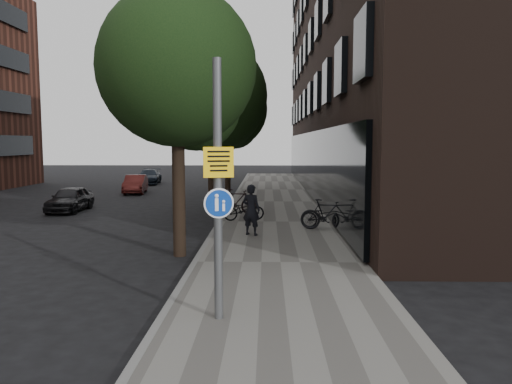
{
  "coord_description": "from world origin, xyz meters",
  "views": [
    {
      "loc": [
        -0.1,
        -9.45,
        3.25
      ],
      "look_at": [
        -0.38,
        2.93,
        2.0
      ],
      "focal_mm": 35.0,
      "sensor_mm": 36.0,
      "label": 1
    }
  ],
  "objects_px": {
    "signpost": "(218,190)",
    "pedestrian": "(251,210)",
    "parked_bike_facade_near": "(325,216)",
    "parked_car_near": "(70,199)"
  },
  "relations": [
    {
      "from": "signpost",
      "to": "parked_bike_facade_near",
      "type": "relative_size",
      "value": 2.66
    },
    {
      "from": "signpost",
      "to": "parked_car_near",
      "type": "height_order",
      "value": "signpost"
    },
    {
      "from": "signpost",
      "to": "pedestrian",
      "type": "xyz_separation_m",
      "value": [
        0.32,
        7.97,
        -1.44
      ]
    },
    {
      "from": "signpost",
      "to": "parked_car_near",
      "type": "distance_m",
      "value": 16.79
    },
    {
      "from": "pedestrian",
      "to": "signpost",
      "type": "bearing_deg",
      "value": 110.51
    },
    {
      "from": "pedestrian",
      "to": "parked_car_near",
      "type": "xyz_separation_m",
      "value": [
        -8.72,
        6.46,
        -0.39
      ]
    },
    {
      "from": "parked_bike_facade_near",
      "to": "pedestrian",
      "type": "bearing_deg",
      "value": 130.35
    },
    {
      "from": "signpost",
      "to": "parked_bike_facade_near",
      "type": "xyz_separation_m",
      "value": [
        2.96,
        9.37,
        -1.85
      ]
    },
    {
      "from": "signpost",
      "to": "parked_car_near",
      "type": "relative_size",
      "value": 1.33
    },
    {
      "from": "pedestrian",
      "to": "parked_bike_facade_near",
      "type": "bearing_deg",
      "value": -129.13
    }
  ]
}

